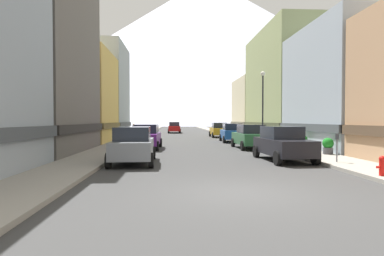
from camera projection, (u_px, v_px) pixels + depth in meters
ground_plane at (238, 193)px, 9.37m from camera, size 400.00×400.00×0.00m
sidewalk_left at (140, 135)px, 43.92m from camera, size 2.50×100.00×0.15m
sidewalk_right at (232, 135)px, 44.67m from camera, size 2.50×100.00×0.15m
storefront_left_1 at (24, 63)px, 20.13m from camera, size 7.52×9.57×11.70m
storefront_left_2 at (56, 99)px, 29.47m from camera, size 10.25×8.18×8.29m
storefront_left_3 at (86, 93)px, 38.16m from camera, size 9.34×8.64×10.94m
storefront_right_1 at (351, 90)px, 23.14m from camera, size 6.93×9.84×8.74m
storefront_right_2 at (289, 87)px, 35.11m from camera, size 6.61×13.80×11.68m
storefront_right_3 at (268, 108)px, 47.17m from camera, size 9.14×9.54×8.05m
car_left_0 at (133, 145)px, 15.70m from camera, size 2.17×4.45×1.78m
car_left_1 at (146, 137)px, 23.66m from camera, size 2.18×4.45×1.78m
car_right_0 at (283, 143)px, 16.79m from camera, size 2.23×4.48×1.78m
car_right_1 at (250, 136)px, 23.88m from camera, size 2.12×4.43×1.78m
car_right_2 at (232, 133)px, 31.11m from camera, size 2.25×4.48×1.78m
car_right_3 at (219, 130)px, 39.82m from camera, size 2.09×4.41×1.78m
car_driving_0 at (174, 127)px, 54.27m from camera, size 2.06×4.40×1.78m
car_driving_1 at (174, 127)px, 52.68m from camera, size 2.06×4.40×1.78m
fire_hydrant_near at (382, 165)px, 11.39m from camera, size 0.40×0.22×0.70m
parking_meter_near at (337, 143)px, 15.11m from camera, size 0.14×0.10×1.33m
potted_plant_0 at (302, 141)px, 22.26m from camera, size 0.71×0.71×0.94m
potted_plant_1 at (328, 146)px, 18.60m from camera, size 0.63×0.63×0.94m
pedestrian_0 at (134, 131)px, 36.40m from camera, size 0.36×0.36×1.54m
pedestrian_1 at (252, 132)px, 33.41m from camera, size 0.36×0.36×1.52m
streetlamp_right at (263, 97)px, 26.06m from camera, size 0.36×0.36×5.86m
mountain_backdrop at (208, 51)px, 269.01m from camera, size 334.65×334.65×119.07m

